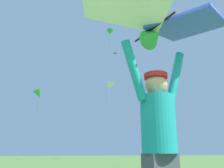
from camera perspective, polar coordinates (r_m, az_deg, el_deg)
kite_flyer_person at (r=2.38m, az=11.28°, el=-13.27°), size 0.81×0.40×1.92m
held_stunt_kite at (r=2.69m, az=10.88°, el=14.61°), size 1.89×1.14×0.41m
distant_kite_white_overhead_distant at (r=32.59m, az=-0.66°, el=-0.41°), size 1.56×1.36×2.87m
distant_kite_red_low_left at (r=35.39m, az=0.78°, el=7.46°), size 0.58×0.58×0.10m
distant_kite_green_far_center at (r=26.82m, az=-17.24°, el=-2.27°), size 1.56×1.45×2.61m
distant_kite_green_mid_right at (r=28.40m, az=-0.53°, el=12.35°), size 1.14×1.14×1.80m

